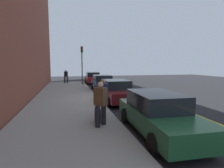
% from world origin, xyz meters
% --- Properties ---
extents(ground_plane, '(56.00, 56.00, 0.00)m').
position_xyz_m(ground_plane, '(0.00, 0.00, 0.00)').
color(ground_plane, black).
extents(sidewalk, '(28.00, 4.60, 0.15)m').
position_xyz_m(sidewalk, '(0.00, -3.30, 0.07)').
color(sidewalk, gray).
rests_on(sidewalk, ground).
extents(lane_stripe_centre, '(28.00, 0.14, 0.01)m').
position_xyz_m(lane_stripe_centre, '(0.00, 3.20, 0.00)').
color(lane_stripe_centre, gold).
rests_on(lane_stripe_centre, ground).
extents(parked_car_red, '(4.71, 1.94, 1.51)m').
position_xyz_m(parked_car_red, '(-12.33, 0.13, 0.76)').
color(parked_car_red, black).
rests_on(parked_car_red, ground).
extents(parked_car_navy, '(4.34, 1.92, 1.51)m').
position_xyz_m(parked_car_navy, '(-5.30, 0.19, 0.76)').
color(parked_car_navy, black).
rests_on(parked_car_navy, ground).
extents(parked_car_maroon, '(4.21, 1.99, 1.51)m').
position_xyz_m(parked_car_maroon, '(0.58, 0.05, 0.76)').
color(parked_car_maroon, black).
rests_on(parked_car_maroon, ground).
extents(parked_car_green, '(4.84, 2.02, 1.51)m').
position_xyz_m(parked_car_green, '(6.38, 0.11, 0.76)').
color(parked_car_green, black).
rests_on(parked_car_green, ground).
extents(pedestrian_navy_coat, '(0.58, 0.53, 1.77)m').
position_xyz_m(pedestrian_navy_coat, '(4.15, -1.54, 1.09)').
color(pedestrian_navy_coat, black).
rests_on(pedestrian_navy_coat, sidewalk).
extents(pedestrian_black_coat, '(0.55, 0.53, 1.74)m').
position_xyz_m(pedestrian_black_coat, '(-11.99, -3.40, 1.08)').
color(pedestrian_black_coat, black).
rests_on(pedestrian_black_coat, sidewalk).
extents(pedestrian_brown_coat, '(0.55, 0.54, 1.76)m').
position_xyz_m(pedestrian_brown_coat, '(5.53, -1.91, 1.09)').
color(pedestrian_brown_coat, black).
rests_on(pedestrian_brown_coat, sidewalk).
extents(traffic_light_pole, '(0.35, 0.26, 4.55)m').
position_xyz_m(traffic_light_pole, '(-9.86, -1.46, 3.21)').
color(traffic_light_pole, '#2D2D19').
rests_on(traffic_light_pole, sidewalk).
extents(rolling_suitcase, '(0.34, 0.22, 0.93)m').
position_xyz_m(rolling_suitcase, '(5.07, -1.96, 0.44)').
color(rolling_suitcase, '#191E38').
rests_on(rolling_suitcase, sidewalk).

